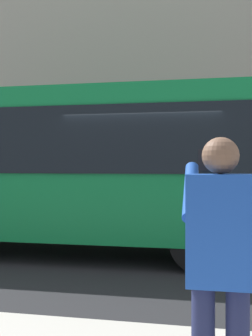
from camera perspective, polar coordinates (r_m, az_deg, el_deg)
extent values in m
plane|color=#232326|center=(7.70, 3.31, -12.25)|extent=(60.00, 60.00, 0.00)
cube|color=#A89E8E|center=(14.92, 7.12, 17.19)|extent=(28.00, 0.80, 12.00)
cube|color=#0F7238|center=(8.20, -10.89, 0.49)|extent=(9.00, 2.50, 2.60)
cube|color=black|center=(7.07, -14.77, 3.75)|extent=(7.60, 0.06, 1.10)
cylinder|color=black|center=(8.78, 10.64, -7.38)|extent=(1.00, 0.28, 1.00)
cylinder|color=black|center=(6.60, 10.41, -9.95)|extent=(1.00, 0.28, 1.00)
cube|color=#1E4CAD|center=(2.53, 12.94, -8.34)|extent=(0.40, 0.24, 0.66)
sphere|color=brown|center=(2.50, 12.96, 1.68)|extent=(0.22, 0.22, 0.22)
cylinder|color=#1E4CAD|center=(2.66, 8.97, -3.13)|extent=(0.09, 0.48, 0.37)
cube|color=black|center=(2.80, 10.73, 1.13)|extent=(0.07, 0.01, 0.14)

